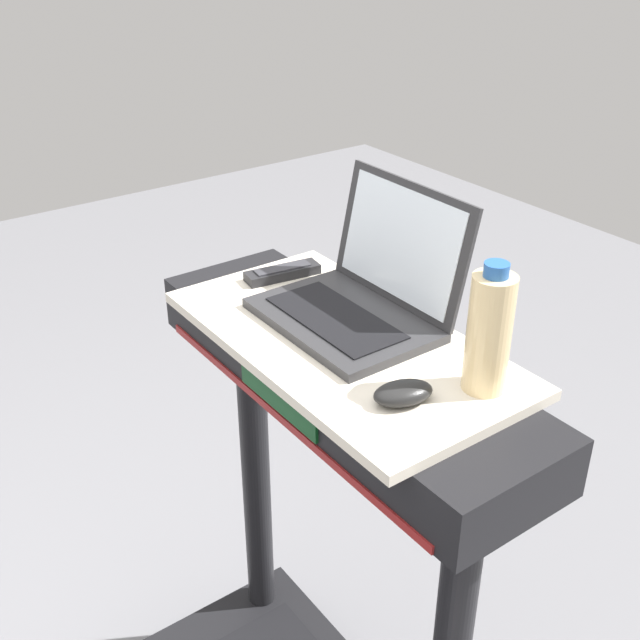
{
  "coord_description": "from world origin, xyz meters",
  "views": [
    {
      "loc": [
        0.98,
        -0.06,
        1.84
      ],
      "look_at": [
        0.0,
        0.65,
        1.18
      ],
      "focal_mm": 44.01,
      "sensor_mm": 36.0,
      "label": 1
    }
  ],
  "objects_px": {
    "computer_mouse": "(403,393)",
    "water_bottle": "(489,332)",
    "tv_remote": "(283,272)",
    "laptop": "(362,294)"
  },
  "relations": [
    {
      "from": "water_bottle",
      "to": "laptop",
      "type": "bearing_deg",
      "value": -177.77
    },
    {
      "from": "water_bottle",
      "to": "tv_remote",
      "type": "height_order",
      "value": "water_bottle"
    },
    {
      "from": "computer_mouse",
      "to": "water_bottle",
      "type": "bearing_deg",
      "value": 86.88
    },
    {
      "from": "laptop",
      "to": "tv_remote",
      "type": "bearing_deg",
      "value": -174.53
    },
    {
      "from": "tv_remote",
      "to": "laptop",
      "type": "bearing_deg",
      "value": 5.51
    },
    {
      "from": "laptop",
      "to": "water_bottle",
      "type": "distance_m",
      "value": 0.31
    },
    {
      "from": "computer_mouse",
      "to": "laptop",
      "type": "bearing_deg",
      "value": 170.33
    },
    {
      "from": "laptop",
      "to": "computer_mouse",
      "type": "bearing_deg",
      "value": -25.19
    },
    {
      "from": "laptop",
      "to": "computer_mouse",
      "type": "height_order",
      "value": "laptop"
    },
    {
      "from": "laptop",
      "to": "computer_mouse",
      "type": "relative_size",
      "value": 3.4
    }
  ]
}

